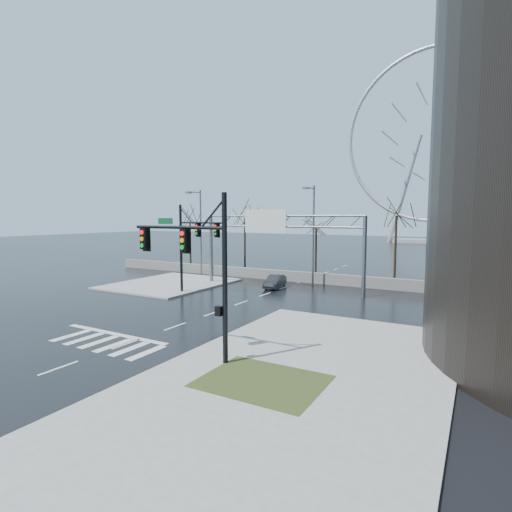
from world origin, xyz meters
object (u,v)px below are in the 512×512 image
Objects in this scene: signal_mast_far at (191,240)px; ferris_wheel at (435,142)px; signal_mast_near at (200,260)px; sign_gantry at (276,235)px; car at (275,282)px.

signal_mast_far is 89.30m from ferris_wheel.
signal_mast_near is 0.49× the size of sign_gantry.
signal_mast_near is 17.03m from signal_mast_far.
signal_mast_far is 0.16× the size of ferris_wheel.
signal_mast_near is 0.16× the size of ferris_wheel.
ferris_wheel reaches higher than signal_mast_far.
ferris_wheel is (-0.14, 99.04, 21.26)m from signal_mast_near.
signal_mast_near and signal_mast_far have the same top height.
sign_gantry is at bearing 106.19° from signal_mast_near.
car is (-5.86, 19.50, -4.25)m from signal_mast_near.
signal_mast_near is 19.79m from sign_gantry.
signal_mast_far is 9.30m from car.
signal_mast_near is at bearing -49.74° from signal_mast_far.
signal_mast_near is at bearing -89.92° from ferris_wheel.
ferris_wheel is (5.38, 80.04, 20.95)m from sign_gantry.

